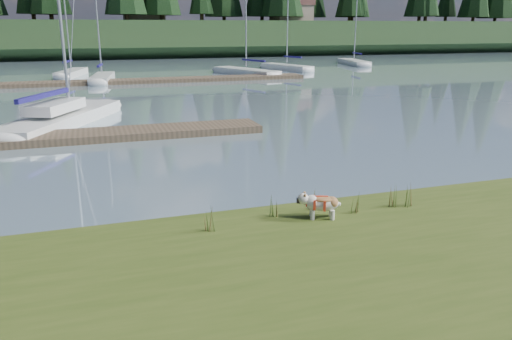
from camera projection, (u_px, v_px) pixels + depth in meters
name	position (u px, v px, depth m)	size (l,w,h in m)	color
ground	(127.00, 83.00, 40.29)	(200.00, 200.00, 0.00)	#829CAA
bank	(314.00, 323.00, 7.38)	(60.00, 9.00, 0.35)	#3D4B19
ridge	(105.00, 39.00, 78.84)	(200.00, 20.00, 5.00)	black
bulldog	(321.00, 203.00, 10.87)	(0.95, 0.59, 0.56)	silver
sailboat_main	(70.00, 114.00, 23.66)	(6.12, 9.76, 14.16)	white
dock_near	(65.00, 137.00, 19.88)	(16.00, 2.00, 0.30)	#4C3D2C
dock_far	(152.00, 80.00, 40.85)	(26.00, 2.20, 0.30)	#4C3D2C
sailboat_bg_1	(73.00, 72.00, 46.46)	(3.11, 7.39, 10.92)	white
sailboat_bg_2	(103.00, 77.00, 41.91)	(2.44, 7.40, 11.00)	white
sailboat_bg_3	(241.00, 71.00, 47.78)	(5.04, 9.11, 13.24)	white
sailboat_bg_4	(283.00, 67.00, 52.87)	(3.83, 7.88, 11.50)	white
sailboat_bg_5	(352.00, 62.00, 60.42)	(3.24, 8.77, 12.23)	white
weed_0	(275.00, 207.00, 11.01)	(0.17, 0.14, 0.49)	#475B23
weed_1	(316.00, 201.00, 11.44)	(0.17, 0.14, 0.48)	#475B23
weed_2	(394.00, 197.00, 11.56)	(0.17, 0.14, 0.58)	#475B23
weed_3	(208.00, 220.00, 10.18)	(0.17, 0.14, 0.56)	#475B23
weed_4	(354.00, 204.00, 11.21)	(0.17, 0.14, 0.49)	#475B23
weed_5	(409.00, 195.00, 11.62)	(0.17, 0.14, 0.65)	#475B23
mud_lip	(234.00, 223.00, 11.43)	(60.00, 0.50, 0.14)	#33281C
house_1	(143.00, 7.00, 77.49)	(6.30, 5.30, 4.65)	gray
house_2	(291.00, 8.00, 82.88)	(6.30, 5.30, 4.65)	gray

